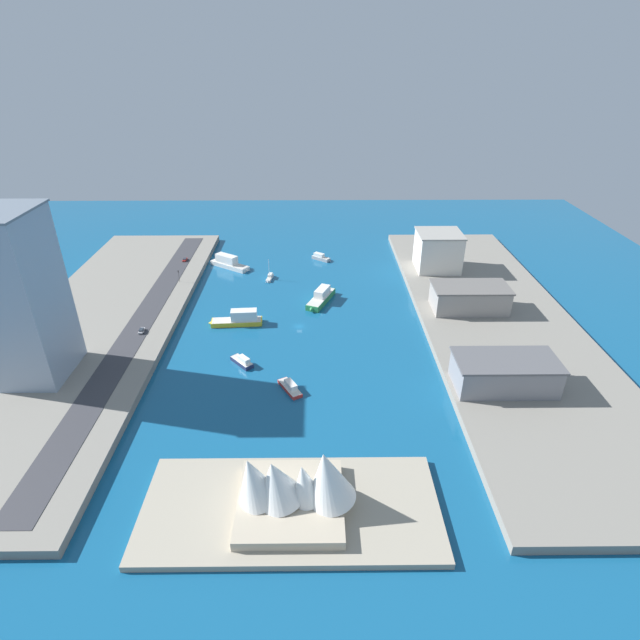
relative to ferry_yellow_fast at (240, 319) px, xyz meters
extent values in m
plane|color=#145684|center=(-27.78, 2.70, -2.74)|extent=(440.00, 440.00, 0.00)
cube|color=gray|center=(-119.77, 2.70, -1.11)|extent=(70.00, 240.00, 3.25)
cube|color=gray|center=(64.22, 2.70, -1.11)|extent=(70.00, 240.00, 3.25)
cube|color=#A89E89|center=(-28.24, 108.06, -1.74)|extent=(82.50, 36.90, 2.00)
cube|color=#38383D|center=(44.55, 2.70, 0.59)|extent=(11.75, 228.00, 0.15)
cube|color=yellow|center=(1.45, 0.10, -1.63)|extent=(23.79, 7.95, 2.22)
cone|color=yellow|center=(13.72, 0.95, -1.63)|extent=(2.13, 2.13, 2.00)
cube|color=white|center=(-2.10, -0.15, 1.93)|extent=(12.28, 5.72, 4.91)
cube|color=beige|center=(1.45, 0.10, -0.47)|extent=(22.83, 7.63, 0.10)
cube|color=#999EA3|center=(-38.80, -80.33, -1.77)|extent=(11.44, 9.89, 1.94)
cone|color=#999EA3|center=(-43.86, -76.48, -1.77)|extent=(2.44, 2.44, 1.74)
cube|color=white|center=(-37.65, -81.20, 0.22)|extent=(6.82, 6.18, 2.05)
cube|color=beige|center=(-38.80, -80.33, -0.75)|extent=(10.98, 9.49, 0.10)
cube|color=#1E284C|center=(-5.15, 33.76, -1.90)|extent=(10.44, 11.09, 1.68)
cone|color=#1E284C|center=(-1.07, 29.14, -1.90)|extent=(2.13, 2.13, 1.51)
cube|color=white|center=(-6.34, 35.10, 0.12)|extent=(5.51, 5.78, 2.37)
cube|color=beige|center=(-5.15, 33.76, -1.01)|extent=(10.03, 10.65, 0.10)
cube|color=red|center=(-25.54, 51.63, -2.09)|extent=(9.95, 13.42, 1.30)
cone|color=red|center=(-22.13, 45.59, -2.09)|extent=(1.60, 1.60, 1.17)
cube|color=white|center=(-25.95, 52.35, -0.16)|extent=(5.30, 6.63, 2.56)
cube|color=beige|center=(-25.54, 51.63, -1.39)|extent=(9.56, 12.89, 0.10)
cube|color=white|center=(-9.83, -51.60, -2.11)|extent=(3.88, 10.08, 1.27)
cone|color=white|center=(-9.06, -46.40, -2.11)|extent=(1.30, 1.30, 1.14)
cube|color=white|center=(-10.05, -53.10, -0.77)|extent=(2.63, 4.34, 1.39)
cube|color=beige|center=(-9.83, -51.60, -1.42)|extent=(3.72, 9.68, 0.10)
cylinder|color=silver|center=(-9.76, -51.12, 3.87)|extent=(0.24, 0.24, 10.68)
cube|color=silver|center=(14.95, -69.10, -1.52)|extent=(24.45, 19.47, 2.44)
cone|color=silver|center=(3.94, -61.55, -1.52)|extent=(3.06, 3.06, 2.20)
cube|color=white|center=(16.72, -70.31, 2.11)|extent=(13.97, 11.76, 4.81)
cube|color=beige|center=(14.95, -69.10, -0.25)|extent=(23.47, 18.69, 0.10)
cube|color=#2D8C4C|center=(-38.10, -23.08, -1.29)|extent=(15.48, 24.87, 2.89)
cone|color=#2D8C4C|center=(-33.17, -11.21, -1.29)|extent=(3.40, 3.40, 2.60)
cube|color=white|center=(-38.79, -24.73, 2.08)|extent=(8.71, 12.07, 3.86)
cube|color=beige|center=(-38.10, -23.08, 0.20)|extent=(14.86, 23.88, 0.10)
cube|color=silver|center=(-104.21, -59.11, 10.62)|extent=(23.37, 22.46, 20.22)
cube|color=#9D9992|center=(-104.21, -59.11, 21.13)|extent=(24.31, 23.35, 0.80)
cube|color=gray|center=(-108.57, -8.07, 6.14)|extent=(34.47, 18.08, 11.26)
cube|color=slate|center=(-108.57, -8.07, 12.17)|extent=(35.85, 18.80, 0.80)
cube|color=#8C9EB2|center=(69.26, 43.24, 31.94)|extent=(20.72, 27.68, 62.86)
cube|color=gray|center=(-104.46, 54.47, 5.96)|extent=(35.92, 18.23, 10.90)
cube|color=#59595C|center=(-104.46, 54.47, 11.81)|extent=(37.36, 18.96, 0.80)
cylinder|color=black|center=(42.28, 11.40, 0.98)|extent=(0.28, 0.65, 0.64)
cylinder|color=black|center=(40.60, 11.33, 0.98)|extent=(0.28, 0.65, 0.64)
cylinder|color=black|center=(42.15, 14.83, 0.98)|extent=(0.28, 0.65, 0.64)
cylinder|color=black|center=(40.46, 14.76, 0.98)|extent=(0.28, 0.65, 0.64)
cube|color=#B7B7BC|center=(41.37, 13.08, 1.30)|extent=(2.08, 4.97, 0.85)
cube|color=#262D38|center=(41.36, 13.33, 2.01)|extent=(1.77, 2.81, 0.57)
cylinder|color=black|center=(42.35, -73.39, 0.98)|extent=(0.26, 0.65, 0.64)
cylinder|color=black|center=(40.64, -73.35, 0.98)|extent=(0.26, 0.65, 0.64)
cylinder|color=black|center=(42.42, -69.93, 0.98)|extent=(0.26, 0.65, 0.64)
cylinder|color=black|center=(40.72, -69.89, 0.98)|extent=(0.26, 0.65, 0.64)
cube|color=red|center=(41.53, -71.64, 1.24)|extent=(2.01, 4.99, 0.73)
cube|color=#262D38|center=(41.54, -71.39, 1.86)|extent=(1.73, 2.81, 0.50)
cylinder|color=black|center=(37.62, -41.52, 3.26)|extent=(0.18, 0.18, 5.50)
cube|color=black|center=(37.62, -41.52, 6.51)|extent=(0.36, 0.36, 1.00)
sphere|color=red|center=(37.62, -41.52, 6.86)|extent=(0.24, 0.24, 0.24)
sphere|color=yellow|center=(37.62, -41.52, 6.51)|extent=(0.24, 0.24, 0.24)
sphere|color=green|center=(37.62, -41.52, 6.16)|extent=(0.24, 0.24, 0.24)
cube|color=#BCAD93|center=(-28.24, 108.06, 0.76)|extent=(28.92, 28.78, 3.00)
cone|color=white|center=(-38.38, 108.06, 10.28)|extent=(15.77, 13.51, 17.88)
cone|color=white|center=(-32.21, 108.06, 8.08)|extent=(10.35, 8.93, 12.68)
cone|color=white|center=(-24.55, 108.06, 8.62)|extent=(15.20, 13.23, 14.78)
cone|color=white|center=(-18.52, 108.06, 9.26)|extent=(13.84, 11.51, 15.84)
cylinder|color=brown|center=(-118.39, -16.80, 2.54)|extent=(0.50, 0.50, 4.06)
sphere|color=#2D7233|center=(-118.39, -16.80, 6.59)|extent=(5.05, 5.05, 5.05)
cylinder|color=brown|center=(-121.24, -8.17, 2.21)|extent=(0.50, 0.50, 3.41)
sphere|color=#2D7233|center=(-121.24, -8.17, 5.68)|extent=(4.40, 4.40, 4.40)
camera|label=1|loc=(-35.40, 205.73, 110.79)|focal=28.17mm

